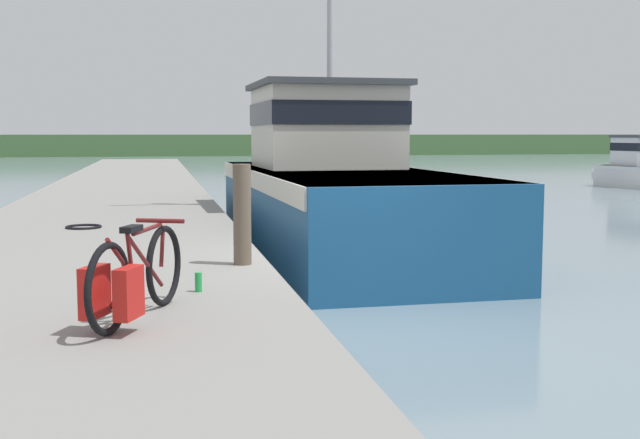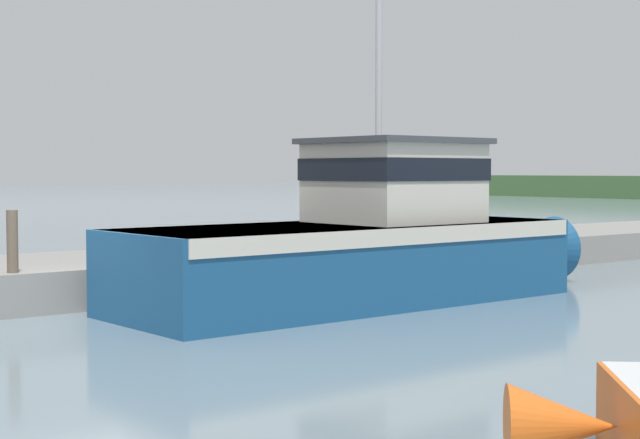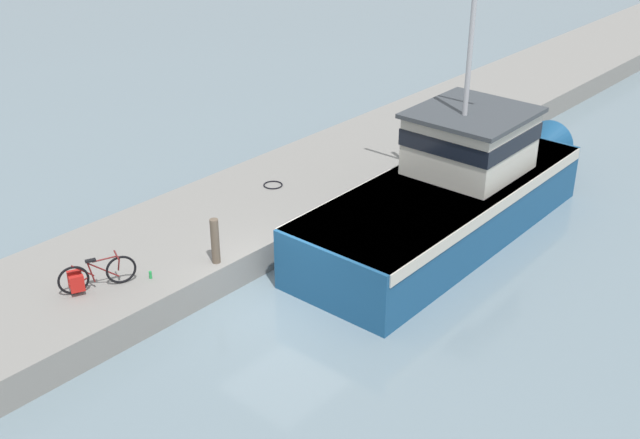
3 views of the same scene
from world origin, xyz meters
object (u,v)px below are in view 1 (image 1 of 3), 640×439
Objects in this scene: mooring_post at (242,215)px; water_bottle_by_bike at (198,282)px; boat_orange_near at (324,158)px; fishing_boat_main at (333,187)px; bicycle_touring at (130,279)px.

mooring_post is 1.73m from water_bottle_by_bike.
boat_orange_near is at bearing 76.91° from mooring_post.
fishing_boat_main reaches higher than bicycle_touring.
bicycle_touring is at bearing -113.42° from mooring_post.
fishing_boat_main is 7.08m from mooring_post.
fishing_boat_main is 10.06× the size of mooring_post.
mooring_post is (-10.14, -43.62, 0.69)m from boat_orange_near.
fishing_boat_main is at bearing -20.10° from boat_orange_near.
mooring_post is at bearing -112.47° from fishing_boat_main.
mooring_post is (-2.56, -6.60, 0.14)m from fishing_boat_main.
fishing_boat_main is 62.79× the size of water_bottle_by_bike.
fishing_boat_main is at bearing 68.87° from water_bottle_by_bike.
fishing_boat_main is at bearing 68.84° from mooring_post.
water_bottle_by_bike is (-3.15, -8.16, -0.36)m from fishing_boat_main.
boat_orange_near is 44.79m from mooring_post.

